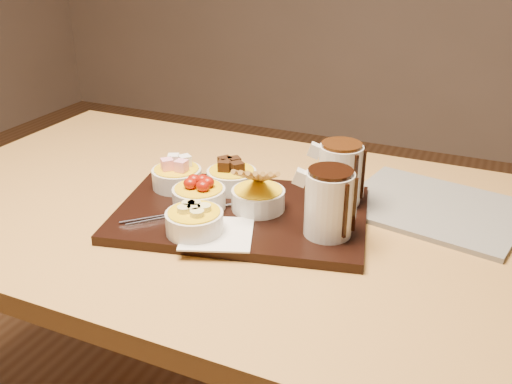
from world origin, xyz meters
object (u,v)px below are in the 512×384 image
at_px(serving_board, 241,214).
at_px(pitcher_dark_chocolate, 329,204).
at_px(pitcher_milk_chocolate, 340,174).
at_px(newspaper, 434,208).
at_px(bowl_strawberries, 199,198).
at_px(dining_table, 202,243).

distance_m(serving_board, pitcher_dark_chocolate, 0.19).
height_order(pitcher_milk_chocolate, newspaper, pitcher_milk_chocolate).
distance_m(bowl_strawberries, newspaper, 0.45).
relative_size(pitcher_dark_chocolate, newspaper, 0.36).
height_order(dining_table, bowl_strawberries, bowl_strawberries).
bearing_deg(pitcher_milk_chocolate, serving_board, -158.20).
bearing_deg(pitcher_milk_chocolate, pitcher_dark_chocolate, -94.40).
distance_m(dining_table, serving_board, 0.16).
height_order(pitcher_dark_chocolate, newspaper, pitcher_dark_chocolate).
xyz_separation_m(bowl_strawberries, newspaper, (0.40, 0.21, -0.03)).
distance_m(serving_board, pitcher_milk_chocolate, 0.20).
xyz_separation_m(bowl_strawberries, pitcher_dark_chocolate, (0.25, 0.00, 0.04)).
xyz_separation_m(pitcher_dark_chocolate, pitcher_milk_chocolate, (-0.02, 0.13, 0.00)).
bearing_deg(dining_table, pitcher_dark_chocolate, -11.11).
bearing_deg(bowl_strawberries, dining_table, 119.21).
bearing_deg(newspaper, pitcher_milk_chocolate, -145.05).
bearing_deg(dining_table, bowl_strawberries, -60.79).
xyz_separation_m(dining_table, bowl_strawberries, (0.03, -0.06, 0.14)).
distance_m(dining_table, pitcher_milk_chocolate, 0.32).
height_order(bowl_strawberries, newspaper, bowl_strawberries).
relative_size(pitcher_dark_chocolate, pitcher_milk_chocolate, 1.00).
distance_m(bowl_strawberries, pitcher_dark_chocolate, 0.25).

